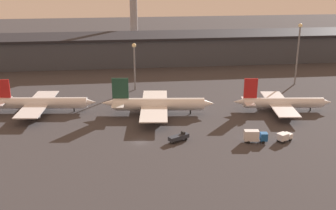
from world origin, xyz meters
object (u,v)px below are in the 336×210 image
object	(u,v)px
control_tower	(133,2)
service_vehicle_2	(179,137)
airplane_0	(41,103)
service_vehicle_1	(284,137)
airplane_1	(158,104)
service_vehicle_0	(255,136)
airplane_2	(282,103)

from	to	relation	value
control_tower	service_vehicle_2	bearing A→B (deg)	-86.50
service_vehicle_2	airplane_0	bearing A→B (deg)	116.12
airplane_0	service_vehicle_1	xyz separation A→B (m)	(78.93, -35.88, -1.84)
airplane_1	service_vehicle_0	size ratio (longest dim) A/B	5.64
service_vehicle_0	service_vehicle_1	xyz separation A→B (m)	(9.33, -0.24, -0.57)
airplane_0	service_vehicle_1	world-z (taller)	airplane_0
airplane_0	service_vehicle_2	world-z (taller)	airplane_0
service_vehicle_1	service_vehicle_0	bearing A→B (deg)	150.06
service_vehicle_2	control_tower	bearing A→B (deg)	64.15
airplane_0	service_vehicle_1	distance (m)	86.72
service_vehicle_1	control_tower	world-z (taller)	control_tower
service_vehicle_0	service_vehicle_1	bearing A→B (deg)	5.35
control_tower	service_vehicle_1	bearing A→B (deg)	-73.76
service_vehicle_1	control_tower	distance (m)	147.68
service_vehicle_0	service_vehicle_1	distance (m)	9.35
airplane_2	control_tower	xyz separation A→B (m)	(-49.84, 112.46, 26.43)
control_tower	service_vehicle_0	bearing A→B (deg)	-77.34
airplane_2	service_vehicle_0	size ratio (longest dim) A/B	5.02
airplane_1	service_vehicle_2	xyz separation A→B (m)	(4.34, -24.79, -2.42)
service_vehicle_0	control_tower	bearing A→B (deg)	109.47
service_vehicle_0	service_vehicle_2	distance (m)	23.22
service_vehicle_0	service_vehicle_1	world-z (taller)	service_vehicle_0
airplane_2	airplane_0	bearing A→B (deg)	-179.94
service_vehicle_2	control_tower	distance (m)	138.62
airplane_1	service_vehicle_1	distance (m)	46.46
service_vehicle_1	control_tower	size ratio (longest dim) A/B	0.11
airplane_1	airplane_0	bearing A→B (deg)	176.13
service_vehicle_1	airplane_0	bearing A→B (deg)	127.07
service_vehicle_2	service_vehicle_0	bearing A→B (deg)	-38.07
airplane_0	control_tower	size ratio (longest dim) A/B	0.79
airplane_2	service_vehicle_1	distance (m)	28.37
airplane_2	service_vehicle_2	size ratio (longest dim) A/B	5.26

